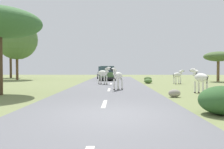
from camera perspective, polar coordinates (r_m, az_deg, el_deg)
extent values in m
plane|color=olive|center=(7.28, 0.74, -10.40)|extent=(90.00, 90.00, 0.00)
cube|color=slate|center=(7.29, -2.78, -10.19)|extent=(6.00, 64.00, 0.05)
cube|color=silver|center=(9.25, -1.94, -7.49)|extent=(0.16, 2.00, 0.01)
cube|color=silver|center=(15.20, -0.76, -3.92)|extent=(0.16, 2.00, 0.01)
cube|color=silver|center=(21.17, -0.25, -2.36)|extent=(0.16, 2.00, 0.01)
cube|color=silver|center=(27.16, 0.03, -1.49)|extent=(0.16, 2.00, 0.01)
cube|color=silver|center=(33.15, 0.22, -0.93)|extent=(0.16, 2.00, 0.01)
ellipsoid|color=silver|center=(15.28, 1.58, -0.32)|extent=(0.84, 1.16, 0.51)
cylinder|color=silver|center=(15.05, 0.55, -2.58)|extent=(0.14, 0.14, 0.74)
cylinder|color=#28231E|center=(15.08, 0.55, -3.88)|extent=(0.16, 0.16, 0.05)
cylinder|color=silver|center=(14.93, 1.51, -2.61)|extent=(0.14, 0.14, 0.74)
cylinder|color=#28231E|center=(14.96, 1.51, -3.92)|extent=(0.16, 0.16, 0.05)
cylinder|color=silver|center=(15.69, 1.65, -2.41)|extent=(0.14, 0.14, 0.74)
cylinder|color=#28231E|center=(15.72, 1.65, -3.66)|extent=(0.16, 0.16, 0.05)
cylinder|color=silver|center=(15.58, 2.57, -2.44)|extent=(0.14, 0.14, 0.74)
cylinder|color=#28231E|center=(15.61, 2.57, -3.70)|extent=(0.16, 0.16, 0.05)
cylinder|color=silver|center=(14.80, 0.77, 0.63)|extent=(0.34, 0.43, 0.43)
cube|color=black|center=(14.80, 0.77, 0.98)|extent=(0.18, 0.34, 0.30)
ellipsoid|color=silver|center=(14.57, 0.35, 1.25)|extent=(0.37, 0.51, 0.24)
ellipsoid|color=black|center=(14.40, 0.02, 1.18)|extent=(0.19, 0.21, 0.14)
cone|color=silver|center=(14.71, 0.30, 1.71)|extent=(0.12, 0.12, 0.14)
cone|color=silver|center=(14.65, 0.79, 1.71)|extent=(0.12, 0.12, 0.14)
cylinder|color=black|center=(15.78, 2.38, -0.62)|extent=(0.10, 0.15, 0.44)
ellipsoid|color=silver|center=(14.32, 21.82, -0.72)|extent=(0.75, 1.17, 0.52)
cylinder|color=silver|center=(14.72, 21.34, -2.96)|extent=(0.14, 0.14, 0.74)
cylinder|color=#28231E|center=(14.75, 21.33, -4.31)|extent=(0.16, 0.16, 0.05)
cylinder|color=silver|center=(14.54, 20.49, -3.01)|extent=(0.14, 0.14, 0.74)
cylinder|color=#28231E|center=(14.58, 20.47, -4.37)|extent=(0.16, 0.16, 0.05)
cylinder|color=silver|center=(14.17, 23.14, -3.16)|extent=(0.14, 0.14, 0.74)
cylinder|color=#28231E|center=(14.20, 23.13, -4.55)|extent=(0.16, 0.16, 0.05)
cylinder|color=silver|center=(13.99, 22.27, -3.20)|extent=(0.14, 0.14, 0.74)
cylinder|color=#28231E|center=(14.02, 22.26, -4.62)|extent=(0.16, 0.16, 0.05)
cylinder|color=silver|center=(14.72, 20.55, 0.38)|extent=(0.31, 0.43, 0.44)
cube|color=black|center=(14.72, 20.56, 0.73)|extent=(0.15, 0.35, 0.30)
ellipsoid|color=silver|center=(14.92, 19.96, 1.03)|extent=(0.34, 0.51, 0.24)
ellipsoid|color=black|center=(15.07, 19.52, 0.97)|extent=(0.18, 0.20, 0.14)
cone|color=silver|center=(14.87, 20.45, 1.48)|extent=(0.11, 0.11, 0.14)
cone|color=silver|center=(14.78, 20.03, 1.48)|extent=(0.11, 0.11, 0.14)
cylinder|color=black|center=(13.90, 23.23, -1.21)|extent=(0.09, 0.16, 0.44)
ellipsoid|color=silver|center=(22.53, 16.37, -0.10)|extent=(1.05, 0.84, 0.47)
cylinder|color=silver|center=(22.70, 17.16, -1.45)|extent=(0.14, 0.14, 0.67)
cylinder|color=#28231E|center=(22.72, 17.15, -2.24)|extent=(0.16, 0.16, 0.04)
cylinder|color=silver|center=(22.87, 16.70, -1.42)|extent=(0.14, 0.14, 0.67)
cylinder|color=#28231E|center=(22.89, 16.69, -2.21)|extent=(0.16, 0.16, 0.04)
cylinder|color=silver|center=(22.24, 16.02, -1.50)|extent=(0.14, 0.14, 0.67)
cylinder|color=#28231E|center=(22.26, 16.01, -2.31)|extent=(0.16, 0.16, 0.04)
cylinder|color=silver|center=(22.41, 15.56, -1.47)|extent=(0.14, 0.14, 0.67)
cylinder|color=#28231E|center=(22.43, 15.55, -2.28)|extent=(0.16, 0.16, 0.04)
cylinder|color=silver|center=(22.87, 17.20, 0.52)|extent=(0.40, 0.33, 0.40)
cube|color=black|center=(22.87, 17.21, 0.72)|extent=(0.30, 0.20, 0.27)
ellipsoid|color=silver|center=(23.04, 17.60, 0.89)|extent=(0.46, 0.37, 0.22)
ellipsoid|color=black|center=(23.16, 17.89, 0.85)|extent=(0.19, 0.18, 0.13)
cone|color=silver|center=(22.92, 17.54, 1.15)|extent=(0.11, 0.11, 0.13)
cone|color=silver|center=(23.00, 17.31, 1.16)|extent=(0.11, 0.11, 0.13)
cylinder|color=black|center=(22.18, 15.48, -0.35)|extent=(0.14, 0.10, 0.40)
ellipsoid|color=silver|center=(20.49, -2.40, 0.33)|extent=(1.14, 1.13, 0.54)
cylinder|color=silver|center=(20.14, -1.98, -1.46)|extent=(0.16, 0.16, 0.78)
cylinder|color=#28231E|center=(20.17, -1.98, -2.49)|extent=(0.19, 0.19, 0.05)
cylinder|color=silver|center=(20.34, -1.38, -1.43)|extent=(0.16, 0.16, 0.78)
cylinder|color=#28231E|center=(20.37, -1.38, -2.45)|extent=(0.19, 0.19, 0.05)
cylinder|color=silver|center=(20.70, -3.40, -1.38)|extent=(0.16, 0.16, 0.78)
cylinder|color=#28231E|center=(20.72, -3.40, -2.39)|extent=(0.19, 0.19, 0.05)
cylinder|color=silver|center=(20.89, -2.80, -1.35)|extent=(0.16, 0.16, 0.78)
cylinder|color=#28231E|center=(20.91, -2.80, -2.35)|extent=(0.19, 0.19, 0.05)
cylinder|color=silver|center=(20.09, -1.34, 1.10)|extent=(0.44, 0.43, 0.46)
cube|color=black|center=(20.09, -1.34, 1.37)|extent=(0.30, 0.29, 0.32)
ellipsoid|color=silver|center=(19.89, -0.80, 1.59)|extent=(0.50, 0.50, 0.25)
ellipsoid|color=black|center=(19.75, -0.40, 1.54)|extent=(0.23, 0.23, 0.15)
cone|color=silver|center=(19.93, -1.20, 1.95)|extent=(0.13, 0.13, 0.15)
cone|color=silver|center=(20.04, -0.90, 1.95)|extent=(0.13, 0.13, 0.15)
cylinder|color=black|center=(20.92, -3.46, 0.07)|extent=(0.15, 0.14, 0.46)
cube|color=#476B38|center=(27.55, -1.22, -0.24)|extent=(1.96, 4.26, 0.80)
cube|color=#334751|center=(27.73, -1.22, 1.38)|extent=(1.72, 2.26, 0.76)
cube|color=black|center=(25.40, -1.23, -1.02)|extent=(1.71, 0.22, 0.24)
cylinder|color=black|center=(26.22, -3.19, -0.86)|extent=(0.25, 0.69, 0.68)
cylinder|color=black|center=(26.22, 0.74, -0.86)|extent=(0.25, 0.69, 0.68)
cylinder|color=black|center=(28.92, -2.99, -0.63)|extent=(0.25, 0.69, 0.68)
cylinder|color=black|center=(28.92, 0.57, -0.63)|extent=(0.25, 0.69, 0.68)
cube|color=silver|center=(32.75, -1.94, 0.05)|extent=(1.93, 4.26, 0.80)
cube|color=#334751|center=(32.54, -1.95, 1.41)|extent=(1.71, 2.25, 0.76)
cube|color=black|center=(34.92, -1.87, -0.31)|extent=(1.71, 0.21, 0.24)
cylinder|color=black|center=(34.11, -0.39, -0.29)|extent=(0.24, 0.69, 0.68)
cylinder|color=black|center=(34.14, -3.41, -0.29)|extent=(0.24, 0.69, 0.68)
cylinder|color=black|center=(31.41, -0.35, -0.46)|extent=(0.24, 0.69, 0.68)
cylinder|color=black|center=(31.45, -3.63, -0.46)|extent=(0.24, 0.69, 0.68)
cylinder|color=#4C3823|center=(38.93, -24.50, 2.36)|extent=(0.35, 0.35, 4.27)
ellipsoid|color=#425B2D|center=(39.08, -24.55, 6.65)|extent=(4.51, 4.51, 1.58)
cylinder|color=#4C3823|center=(14.09, -26.83, 1.87)|extent=(0.33, 0.33, 3.25)
cylinder|color=brown|center=(32.32, -23.12, 1.65)|extent=(0.33, 0.33, 3.23)
sphere|color=#4C7038|center=(32.55, -23.20, 8.31)|extent=(5.40, 5.40, 5.40)
cylinder|color=brown|center=(28.03, 25.53, 0.70)|extent=(0.30, 0.30, 2.30)
ellipsoid|color=#425B2D|center=(28.06, 25.57, 4.19)|extent=(3.20, 3.20, 1.12)
ellipsoid|color=#4C7038|center=(22.49, 9.24, -1.67)|extent=(0.81, 0.72, 0.48)
ellipsoid|color=#425B2D|center=(26.36, 9.15, -1.14)|extent=(0.88, 0.79, 0.53)
ellipsoid|color=#2D5628|center=(8.16, 26.53, -5.92)|extent=(1.57, 1.41, 0.94)
ellipsoid|color=#A89E8C|center=(10.74, 24.99, -4.87)|extent=(0.90, 0.88, 0.66)
ellipsoid|color=gray|center=(12.13, 15.69, -4.65)|extent=(0.63, 0.47, 0.41)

